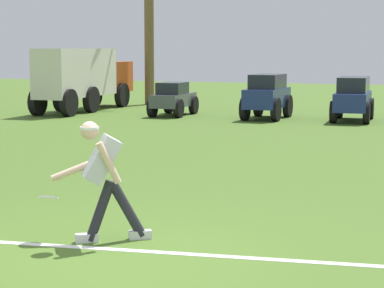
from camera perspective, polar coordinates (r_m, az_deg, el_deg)
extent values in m
plane|color=#456523|center=(8.01, -5.92, -8.68)|extent=(80.00, 80.00, 0.00)
cube|color=white|center=(8.31, -4.88, -8.06)|extent=(21.73, 2.82, 0.01)
cylinder|color=#23232D|center=(8.64, -7.00, -5.06)|extent=(0.36, 0.30, 0.72)
cube|color=silver|center=(8.69, -8.02, -7.10)|extent=(0.27, 0.23, 0.10)
cylinder|color=#23232D|center=(8.68, -4.96, -4.98)|extent=(0.43, 0.34, 0.69)
cube|color=silver|center=(8.77, -3.96, -6.91)|extent=(0.27, 0.23, 0.10)
cube|color=silver|center=(8.53, -6.89, -1.15)|extent=(0.56, 0.53, 0.57)
sphere|color=beige|center=(8.48, -7.81, 1.02)|extent=(0.29, 0.29, 0.21)
cylinder|color=white|center=(8.47, -7.82, 1.22)|extent=(0.30, 0.30, 0.03)
cylinder|color=beige|center=(8.70, -8.85, -1.92)|extent=(0.52, 0.39, 0.27)
cylinder|color=beige|center=(8.35, -6.37, -1.44)|extent=(0.28, 0.23, 0.49)
cylinder|color=white|center=(8.76, -10.90, -4.02)|extent=(0.28, 0.28, 0.09)
cube|color=#474C51|center=(24.74, -1.42, 3.37)|extent=(0.98, 2.23, 0.42)
cube|color=#1E232B|center=(24.62, -1.50, 4.28)|extent=(0.83, 1.13, 0.38)
cylinder|color=black|center=(25.63, -1.79, 3.03)|extent=(0.20, 0.61, 0.60)
cylinder|color=black|center=(25.33, 0.13, 2.99)|extent=(0.20, 0.61, 0.60)
cylinder|color=black|center=(24.19, -3.04, 2.77)|extent=(0.20, 0.61, 0.60)
cylinder|color=black|center=(23.88, -1.02, 2.72)|extent=(0.20, 0.61, 0.60)
cube|color=navy|center=(23.67, 5.74, 3.52)|extent=(0.99, 2.35, 0.60)
cube|color=#1E232B|center=(23.69, 5.78, 4.78)|extent=(0.87, 1.55, 0.44)
cylinder|color=black|center=(24.56, 5.09, 2.96)|extent=(0.18, 0.72, 0.72)
cylinder|color=black|center=(24.32, 7.31, 2.89)|extent=(0.18, 0.72, 0.72)
cylinder|color=black|center=(23.07, 4.05, 2.70)|extent=(0.18, 0.72, 0.72)
cylinder|color=black|center=(22.81, 6.42, 2.62)|extent=(0.18, 0.72, 0.72)
cube|color=navy|center=(23.33, 12.15, 3.20)|extent=(1.09, 2.45, 0.55)
cube|color=#1E232B|center=(23.45, 12.22, 4.46)|extent=(0.94, 1.84, 0.46)
cylinder|color=black|center=(24.22, 11.18, 2.72)|extent=(0.22, 0.67, 0.66)
cylinder|color=black|center=(24.14, 13.44, 2.65)|extent=(0.22, 0.67, 0.66)
cylinder|color=black|center=(22.56, 10.73, 2.41)|extent=(0.22, 0.67, 0.66)
cylinder|color=black|center=(22.48, 13.16, 2.32)|extent=(0.22, 0.67, 0.66)
cube|color=#CC4C19|center=(28.95, -6.13, 5.12)|extent=(1.10, 1.73, 1.15)
cube|color=silver|center=(26.30, -8.83, 5.40)|extent=(1.28, 4.23, 1.65)
cylinder|color=black|center=(28.93, -7.43, 3.76)|extent=(0.27, 0.91, 0.90)
cylinder|color=black|center=(28.44, -5.35, 3.73)|extent=(0.27, 0.91, 0.90)
cylinder|color=black|center=(26.61, -9.89, 3.41)|extent=(0.27, 0.91, 0.90)
cylinder|color=black|center=(26.08, -7.67, 3.38)|extent=(0.27, 0.91, 0.90)
cylinder|color=black|center=(25.17, -11.68, 3.15)|extent=(0.27, 0.91, 0.90)
cylinder|color=black|center=(24.62, -9.36, 3.11)|extent=(0.27, 0.91, 0.90)
cylinder|color=brown|center=(29.68, -3.29, 10.01)|extent=(0.38, 0.38, 7.23)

